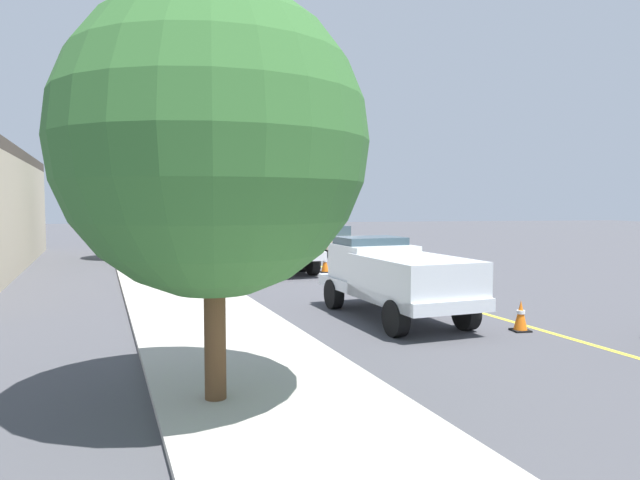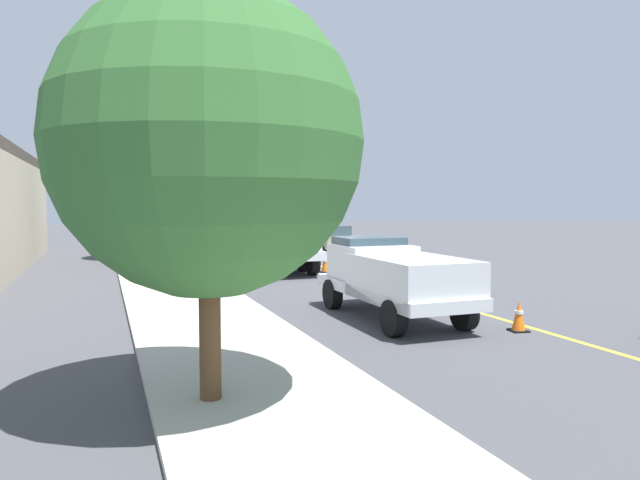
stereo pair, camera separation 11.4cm
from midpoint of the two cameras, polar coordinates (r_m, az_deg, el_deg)
name	(u,v)px [view 2 (the right image)]	position (r m, az deg, el deg)	size (l,w,h in m)	color
ground	(330,269)	(26.36, 1.09, -2.87)	(120.00, 120.00, 0.00)	#47474C
sidewalk_far_side	(165,275)	(24.61, -14.91, -3.33)	(60.00, 3.60, 0.12)	#B2ADA3
lane_centre_stripe	(330,269)	(26.36, 1.09, -2.86)	(50.00, 0.16, 0.01)	yellow
utility_bucket_truck	(268,233)	(26.53, -5.07, 0.68)	(8.52, 3.96, 7.59)	white
service_pickup_truck	(393,276)	(15.22, 7.43, -3.55)	(5.89, 3.09, 2.06)	silver
passing_minivan	(327,237)	(33.90, 0.83, 0.26)	(5.07, 2.75, 1.69)	tan
traffic_cone_leading	(519,316)	(14.53, 19.20, -7.10)	(0.40, 0.40, 0.74)	black
traffic_cone_mid_front	(398,281)	(19.45, 7.81, -4.00)	(0.40, 0.40, 0.87)	black
traffic_cone_mid_rear	(325,263)	(25.05, 0.63, -2.32)	(0.40, 0.40, 0.80)	black
traffic_cone_trailing	(277,251)	(31.18, -4.19, -1.06)	(0.40, 0.40, 0.87)	black
traffic_signal_mast	(176,137)	(28.57, -13.86, 9.84)	(5.81, 1.34, 8.51)	gray
street_tree_left	(208,143)	(8.66, -10.64, 9.41)	(4.54, 4.54, 6.19)	brown
street_tree_right	(137,188)	(32.52, -17.51, 4.92)	(4.09, 4.09, 5.86)	brown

